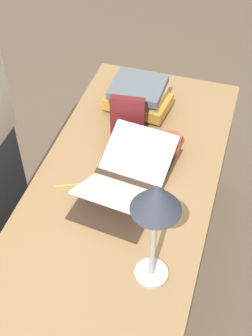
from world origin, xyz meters
The scene contains 8 objects.
ground_plane centered at (0.00, 0.00, 0.00)m, with size 12.00×12.00×0.00m, color brown.
reading_desk centered at (0.00, 0.00, 0.64)m, with size 1.56×0.73×0.73m.
open_book centered at (0.01, 0.01, 0.76)m, with size 0.56×0.35×0.12m.
book_stack_tall centered at (-0.45, -0.07, 0.81)m, with size 0.22×0.31×0.16m.
book_standing_upright centered at (-0.27, -0.07, 0.83)m, with size 0.05×0.15×0.21m.
reading_lamp centered at (0.39, 0.21, 1.09)m, with size 0.15×0.15×0.46m.
coffee_mug centered at (-0.22, 0.14, 0.77)m, with size 0.10×0.09×0.09m.
pencil centered at (0.08, -0.18, 0.73)m, with size 0.08×0.16×0.01m.
Camera 1 is at (1.23, 0.38, 2.14)m, focal length 50.00 mm.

